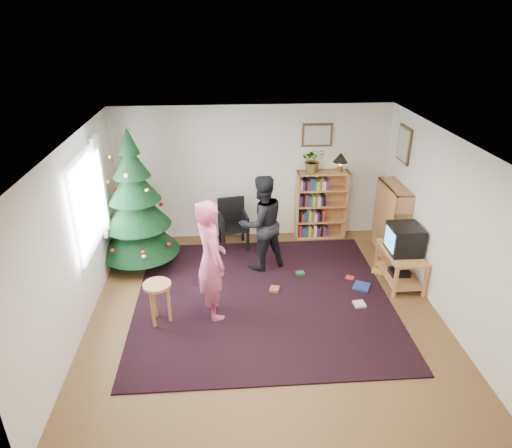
{
  "coord_description": "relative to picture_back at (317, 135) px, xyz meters",
  "views": [
    {
      "loc": [
        -0.53,
        -5.47,
        3.99
      ],
      "look_at": [
        -0.08,
        0.63,
        1.1
      ],
      "focal_mm": 32.0,
      "sensor_mm": 36.0,
      "label": 1
    }
  ],
  "objects": [
    {
      "name": "ceiling",
      "position": [
        -1.15,
        -2.48,
        0.55
      ],
      "size": [
        5.0,
        5.0,
        0.0
      ],
      "primitive_type": "plane",
      "rotation": [
        3.14,
        0.0,
        0.0
      ],
      "color": "white",
      "rests_on": "wall_back"
    },
    {
      "name": "armchair",
      "position": [
        -1.54,
        -0.38,
        -1.47
      ],
      "size": [
        0.57,
        0.57,
        0.9
      ],
      "rotation": [
        0.0,
        0.0,
        0.16
      ],
      "color": "black",
      "rests_on": "rug"
    },
    {
      "name": "floor_clutter",
      "position": [
        0.07,
        -1.89,
        -1.91
      ],
      "size": [
        1.99,
        1.12,
        0.08
      ],
      "color": "#A51E19",
      "rests_on": "rug"
    },
    {
      "name": "table_lamp",
      "position": [
        0.42,
        -0.14,
        -0.41
      ],
      "size": [
        0.27,
        0.27,
        0.36
      ],
      "color": "#A57F33",
      "rests_on": "bookshelf_back"
    },
    {
      "name": "wall_right",
      "position": [
        1.35,
        -2.48,
        -0.7
      ],
      "size": [
        0.02,
        5.0,
        2.5
      ],
      "primitive_type": "cube",
      "color": "silver",
      "rests_on": "floor"
    },
    {
      "name": "wall_left",
      "position": [
        -3.65,
        -2.48,
        -0.7
      ],
      "size": [
        0.02,
        5.0,
        2.5
      ],
      "primitive_type": "cube",
      "color": "silver",
      "rests_on": "floor"
    },
    {
      "name": "curtain",
      "position": [
        -3.58,
        -1.18,
        -0.45
      ],
      "size": [
        0.06,
        0.35,
        1.6
      ],
      "primitive_type": "cube",
      "color": "white",
      "rests_on": "wall_left"
    },
    {
      "name": "potted_plant",
      "position": [
        -0.08,
        -0.14,
        -0.42
      ],
      "size": [
        0.42,
        0.36,
        0.45
      ],
      "primitive_type": "imported",
      "rotation": [
        0.0,
        0.0,
        -0.03
      ],
      "color": "gray",
      "rests_on": "bookshelf_back"
    },
    {
      "name": "bookshelf_back",
      "position": [
        0.12,
        -0.14,
        -1.29
      ],
      "size": [
        0.95,
        0.3,
        1.3
      ],
      "color": "#BA7D42",
      "rests_on": "floor"
    },
    {
      "name": "crt_tv",
      "position": [
        1.07,
        -1.86,
        -1.18
      ],
      "size": [
        0.47,
        0.51,
        0.44
      ],
      "color": "black",
      "rests_on": "tv_stand"
    },
    {
      "name": "picture_right",
      "position": [
        1.33,
        -0.73,
        0.0
      ],
      "size": [
        0.03,
        0.5,
        0.6
      ],
      "color": "#4C3319",
      "rests_on": "wall_right"
    },
    {
      "name": "christmas_tree",
      "position": [
        -3.14,
        -0.98,
        -0.96
      ],
      "size": [
        1.31,
        1.31,
        2.38
      ],
      "rotation": [
        0.0,
        0.0,
        -0.17
      ],
      "color": "#3F2816",
      "rests_on": "rug"
    },
    {
      "name": "bookshelf_right",
      "position": [
        1.19,
        -0.94,
        -1.29
      ],
      "size": [
        0.3,
        0.95,
        1.3
      ],
      "rotation": [
        0.0,
        0.0,
        1.57
      ],
      "color": "#BA7D42",
      "rests_on": "floor"
    },
    {
      "name": "picture_back",
      "position": [
        0.0,
        0.0,
        0.0
      ],
      "size": [
        0.55,
        0.03,
        0.42
      ],
      "color": "#4C3319",
      "rests_on": "wall_back"
    },
    {
      "name": "rug",
      "position": [
        -1.15,
        -2.17,
        -1.94
      ],
      "size": [
        3.8,
        3.6,
        0.02
      ],
      "primitive_type": "cube",
      "color": "black",
      "rests_on": "floor"
    },
    {
      "name": "floor",
      "position": [
        -1.15,
        -2.48,
        -1.95
      ],
      "size": [
        5.0,
        5.0,
        0.0
      ],
      "primitive_type": "plane",
      "color": "brown",
      "rests_on": "ground"
    },
    {
      "name": "stool",
      "position": [
        -2.64,
        -2.65,
        -1.46
      ],
      "size": [
        0.38,
        0.38,
        0.63
      ],
      "color": "#BA7D42",
      "rests_on": "floor"
    },
    {
      "name": "person_standing",
      "position": [
        -1.9,
        -2.5,
        -1.07
      ],
      "size": [
        0.63,
        0.76,
        1.77
      ],
      "primitive_type": "imported",
      "rotation": [
        0.0,
        0.0,
        1.94
      ],
      "color": "#C64F75",
      "rests_on": "rug"
    },
    {
      "name": "wall_front",
      "position": [
        -1.15,
        -4.97,
        -0.7
      ],
      "size": [
        5.0,
        0.02,
        2.5
      ],
      "primitive_type": "cube",
      "color": "silver",
      "rests_on": "floor"
    },
    {
      "name": "person_by_chair",
      "position": [
        -1.1,
        -1.23,
        -1.13
      ],
      "size": [
        0.98,
        0.89,
        1.64
      ],
      "primitive_type": "imported",
      "rotation": [
        0.0,
        0.0,
        3.55
      ],
      "color": "black",
      "rests_on": "rug"
    },
    {
      "name": "wall_back",
      "position": [
        -1.15,
        0.02,
        -0.7
      ],
      "size": [
        5.0,
        0.02,
        2.5
      ],
      "primitive_type": "cube",
      "color": "silver",
      "rests_on": "floor"
    },
    {
      "name": "window_pane",
      "position": [
        -3.62,
        -1.88,
        -0.45
      ],
      "size": [
        0.04,
        1.2,
        1.4
      ],
      "primitive_type": "cube",
      "color": "silver",
      "rests_on": "wall_left"
    },
    {
      "name": "tv_stand",
      "position": [
        1.07,
        -1.86,
        -1.62
      ],
      "size": [
        0.52,
        0.94,
        0.55
      ],
      "color": "#BA7D42",
      "rests_on": "floor"
    }
  ]
}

